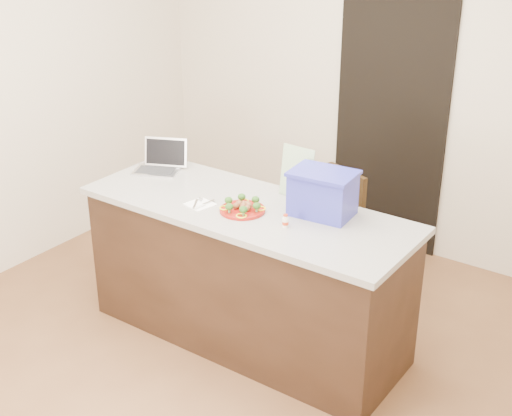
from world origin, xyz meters
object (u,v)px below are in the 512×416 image
Objects in this scene: island at (247,273)px; chair at (338,223)px; plate at (243,210)px; yogurt_bottle at (285,222)px; laptop at (161,162)px; blue_box at (323,193)px; napkin at (200,204)px.

island is 0.92m from chair.
plate is 0.32m from yogurt_bottle.
island is at bearing -35.13° from laptop.
plate is at bearing -73.61° from island.
plate reaches higher than island.
chair is (-0.20, 1.01, -0.46)m from yogurt_bottle.
blue_box is 0.45× the size of chair.
blue_box is (0.08, 0.26, 0.10)m from yogurt_bottle.
napkin is 0.74m from blue_box.
napkin is 0.17× the size of chair.
island is at bearing 163.49° from yogurt_bottle.
chair is at bearing 83.33° from plate.
yogurt_bottle is at bearing -36.89° from laptop.
laptop is 0.41× the size of chair.
plate is 0.31× the size of chair.
napkin is at bearing -51.66° from laptop.
plate is at bearing -75.55° from chair.
blue_box is at bearing 24.72° from napkin.
chair is (0.11, 0.98, -0.44)m from plate.
yogurt_bottle is 0.29m from blue_box.
yogurt_bottle is (0.34, -0.10, 0.49)m from island.
yogurt_bottle is 1.19m from laptop.
plate is 0.27m from napkin.
yogurt_bottle is 0.19× the size of blue_box.
yogurt_bottle reaches higher than napkin.
laptop is (-0.58, 0.30, 0.05)m from napkin.
island is 0.54m from napkin.
island reaches higher than chair.
napkin is 0.58m from yogurt_bottle.
island is 27.14× the size of yogurt_bottle.
island is 0.98m from laptop.
blue_box reaches higher than laptop.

